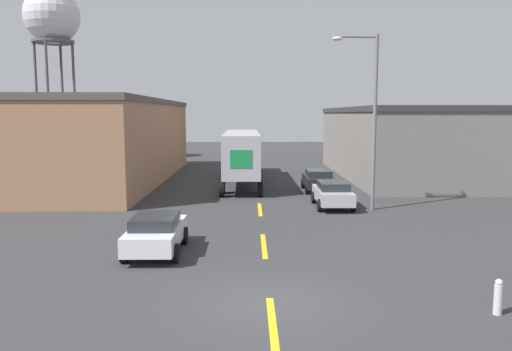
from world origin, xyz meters
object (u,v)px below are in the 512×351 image
(parked_car_right_mid, at_px, (333,193))
(parked_car_right_far, at_px, (318,180))
(water_tower, at_px, (52,18))
(semi_truck, at_px, (242,152))
(street_lamp, at_px, (370,111))
(fire_hydrant, at_px, (498,297))
(parked_car_left_near, at_px, (156,232))

(parked_car_right_mid, distance_m, parked_car_right_far, 5.91)
(water_tower, bearing_deg, semi_truck, -40.21)
(parked_car_right_far, height_order, street_lamp, street_lamp)
(parked_car_right_far, relative_size, fire_hydrant, 4.34)
(semi_truck, bearing_deg, parked_car_left_near, -99.00)
(parked_car_right_mid, xyz_separation_m, parked_car_right_far, (0.00, 5.91, 0.00))
(parked_car_right_far, bearing_deg, parked_car_right_mid, -90.00)
(parked_car_right_mid, xyz_separation_m, fire_hydrant, (1.82, -15.11, -0.31))
(semi_truck, relative_size, parked_car_left_near, 3.87)
(parked_car_right_mid, bearing_deg, parked_car_right_far, 90.00)
(parked_car_right_far, bearing_deg, semi_truck, 138.12)
(parked_car_right_mid, height_order, parked_car_right_far, same)
(parked_car_right_mid, height_order, fire_hydrant, parked_car_right_mid)
(parked_car_left_near, distance_m, parked_car_right_far, 17.12)
(water_tower, bearing_deg, parked_car_left_near, -64.51)
(semi_truck, distance_m, parked_car_left_near, 20.03)
(street_lamp, bearing_deg, water_tower, 133.90)
(water_tower, height_order, fire_hydrant, water_tower)
(parked_car_right_far, bearing_deg, parked_car_left_near, -118.54)
(semi_truck, relative_size, fire_hydrant, 16.80)
(parked_car_left_near, bearing_deg, water_tower, 115.49)
(parked_car_right_mid, bearing_deg, fire_hydrant, -83.15)
(parked_car_left_near, relative_size, water_tower, 0.22)
(water_tower, xyz_separation_m, fire_hydrant, (27.74, -43.20, -14.96))
(parked_car_left_near, xyz_separation_m, street_lamp, (9.99, 8.41, 4.57))
(parked_car_right_mid, distance_m, water_tower, 40.94)
(water_tower, bearing_deg, parked_car_right_far, -40.55)
(semi_truck, distance_m, street_lamp, 13.70)
(parked_car_right_mid, relative_size, parked_car_right_far, 1.00)
(parked_car_right_far, relative_size, street_lamp, 0.44)
(parked_car_right_far, distance_m, fire_hydrant, 21.10)
(parked_car_left_near, relative_size, parked_car_right_far, 1.00)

